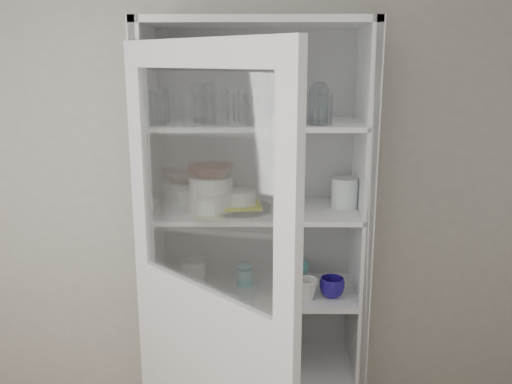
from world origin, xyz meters
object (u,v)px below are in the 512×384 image
at_px(white_ramekin, 240,197).
at_px(goblet_3, 300,102).
at_px(mug_white, 307,289).
at_px(mug_blue, 332,287).
at_px(cupboard_door, 208,343).
at_px(pantry_cabinet, 256,268).
at_px(tin_box, 273,361).
at_px(goblet_2, 319,99).
at_px(cream_bowl, 211,183).
at_px(goblet_1, 208,99).
at_px(mug_teal, 297,274).
at_px(yellow_trivet, 240,205).
at_px(grey_bowl_stack, 345,193).
at_px(plate_stack_front, 211,200).
at_px(goblet_0, 198,99).
at_px(teal_jar, 245,275).
at_px(terracotta_bowl, 211,171).
at_px(measuring_cups, 182,289).
at_px(cream_dish, 220,359).
at_px(glass_platter, 240,208).
at_px(white_canister, 193,274).
at_px(plate_stack_back, 200,195).

bearing_deg(white_ramekin, goblet_3, 21.56).
bearing_deg(mug_white, mug_blue, 6.21).
bearing_deg(mug_white, cupboard_door, -141.60).
relative_size(pantry_cabinet, tin_box, 10.19).
relative_size(goblet_2, cream_bowl, 0.96).
bearing_deg(goblet_1, mug_teal, -5.89).
bearing_deg(mug_blue, goblet_2, 116.60).
relative_size(goblet_2, yellow_trivet, 1.02).
height_order(grey_bowl_stack, mug_teal, grey_bowl_stack).
bearing_deg(plate_stack_front, goblet_0, 113.61).
height_order(cream_bowl, grey_bowl_stack, cream_bowl).
bearing_deg(teal_jar, goblet_3, 7.15).
distance_m(terracotta_bowl, grey_bowl_stack, 0.63).
distance_m(goblet_0, teal_jar, 0.87).
relative_size(goblet_0, measuring_cups, 1.86).
xyz_separation_m(terracotta_bowl, cream_dish, (0.03, 0.02, -0.95)).
relative_size(terracotta_bowl, glass_platter, 0.72).
relative_size(yellow_trivet, mug_blue, 1.60).
distance_m(pantry_cabinet, goblet_0, 0.86).
xyz_separation_m(terracotta_bowl, white_canister, (-0.10, 0.05, -0.51)).
xyz_separation_m(cupboard_door, terracotta_bowl, (-0.02, 0.49, 0.57)).
distance_m(plate_stack_back, white_canister, 0.38).
xyz_separation_m(goblet_1, measuring_cups, (-0.13, -0.16, -0.87)).
bearing_deg(cupboard_door, goblet_0, 142.28).
xyz_separation_m(goblet_0, plate_stack_back, (-0.00, -0.00, -0.46)).
xyz_separation_m(goblet_3, plate_stack_back, (-0.47, 0.02, -0.45)).
xyz_separation_m(cupboard_door, grey_bowl_stack, (0.59, 0.55, 0.46)).
bearing_deg(cream_bowl, yellow_trivet, 6.96).
relative_size(goblet_0, mug_blue, 1.57).
relative_size(goblet_1, cream_dish, 0.81).
xyz_separation_m(white_ramekin, white_canister, (-0.23, 0.03, -0.39)).
relative_size(plate_stack_front, measuring_cups, 2.18).
relative_size(mug_blue, tin_box, 0.56).
height_order(cupboard_door, tin_box, cupboard_door).
relative_size(pantry_cabinet, cupboard_door, 1.05).
relative_size(plate_stack_front, cream_bowl, 1.09).
relative_size(pantry_cabinet, mug_white, 20.04).
xyz_separation_m(grey_bowl_stack, tin_box, (-0.33, -0.04, -0.84)).
height_order(plate_stack_front, plate_stack_back, plate_stack_front).
relative_size(mug_white, teal_jar, 1.09).
distance_m(cupboard_door, teal_jar, 0.60).
distance_m(goblet_2, teal_jar, 0.91).
height_order(goblet_3, white_ramekin, goblet_3).
height_order(cupboard_door, yellow_trivet, cupboard_door).
bearing_deg(yellow_trivet, goblet_1, 139.59).
bearing_deg(measuring_cups, white_ramekin, 6.30).
distance_m(plate_stack_front, mug_blue, 0.69).
bearing_deg(pantry_cabinet, goblet_2, 5.24).
bearing_deg(tin_box, cupboard_door, -117.31).
xyz_separation_m(white_canister, tin_box, (0.39, -0.03, -0.44)).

